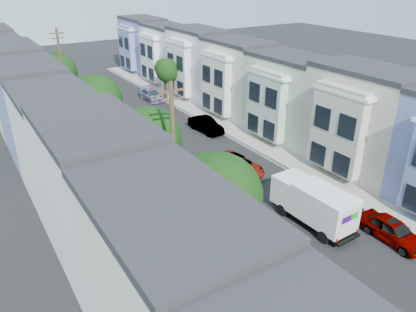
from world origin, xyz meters
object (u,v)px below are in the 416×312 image
at_px(tree_b, 217,197).
at_px(parked_right_d, 151,95).
at_px(tree_far_r, 167,71).
at_px(parked_right_b, 334,197).
at_px(tree_c, 147,141).
at_px(tree_d, 95,101).
at_px(utility_pole_near, 174,162).
at_px(utility_pole_far, 63,75).
at_px(lead_sedan, 239,165).
at_px(parked_left_c, 202,224).
at_px(fedex_truck, 313,203).
at_px(parked_left_d, 129,156).
at_px(parked_right_c, 206,125).
at_px(parked_left_b, 280,296).
at_px(parked_right_a, 393,230).
at_px(tree_e, 56,73).

distance_m(tree_b, parked_right_d, 34.66).
bearing_deg(tree_far_r, parked_right_b, -93.77).
relative_size(tree_c, parked_right_b, 1.62).
distance_m(tree_d, tree_far_r, 17.84).
xyz_separation_m(tree_far_r, utility_pole_near, (-13.19, -26.92, 1.38)).
relative_size(tree_c, utility_pole_far, 0.75).
distance_m(utility_pole_far, lead_sedan, 23.32).
xyz_separation_m(tree_b, lead_sedan, (8.56, 9.52, -4.36)).
bearing_deg(tree_b, tree_c, 90.00).
height_order(parked_left_c, parked_right_d, parked_right_d).
bearing_deg(fedex_truck, parked_right_b, 12.34).
bearing_deg(tree_c, parked_left_d, 79.36).
height_order(utility_pole_near, parked_right_c, utility_pole_near).
bearing_deg(parked_right_c, tree_b, -125.24).
height_order(tree_b, parked_right_d, tree_b).
height_order(parked_right_b, parked_right_c, parked_right_c).
distance_m(tree_b, parked_right_c, 22.45).
bearing_deg(utility_pole_near, tree_b, -90.02).
distance_m(lead_sedan, parked_left_b, 15.13).
xyz_separation_m(tree_c, parked_right_b, (11.20, -7.28, -4.40)).
xyz_separation_m(utility_pole_far, fedex_truck, (8.29, -30.04, -3.55)).
bearing_deg(parked_left_b, tree_b, 112.27).
bearing_deg(parked_right_a, utility_pole_near, 146.50).
bearing_deg(tree_c, tree_far_r, 60.12).
relative_size(fedex_truck, parked_right_b, 1.29).
bearing_deg(fedex_truck, parked_right_d, 83.38).
relative_size(tree_far_r, parked_right_a, 1.16).
relative_size(parked_right_b, parked_right_d, 1.02).
relative_size(tree_b, tree_d, 1.00).
height_order(tree_c, fedex_truck, tree_c).
height_order(tree_b, lead_sedan, tree_b).
height_order(tree_d, tree_e, tree_d).
relative_size(utility_pole_far, fedex_truck, 1.68).
distance_m(tree_e, lead_sedan, 26.47).
distance_m(tree_far_r, utility_pole_near, 30.01).
bearing_deg(tree_e, utility_pole_near, -90.00).
height_order(lead_sedan, parked_right_a, parked_right_a).
bearing_deg(utility_pole_far, lead_sedan, -68.06).
height_order(parked_left_d, parked_right_c, parked_right_c).
xyz_separation_m(tree_d, utility_pole_far, (0.00, 11.02, 0.11)).
bearing_deg(parked_right_d, parked_right_c, -92.43).
relative_size(tree_c, tree_far_r, 1.40).
xyz_separation_m(lead_sedan, parked_right_b, (2.64, -8.09, 0.05)).
bearing_deg(tree_e, parked_right_c, -53.75).
bearing_deg(tree_c, tree_d, 90.00).
xyz_separation_m(parked_left_b, parked_left_d, (0.00, 19.98, 0.04)).
xyz_separation_m(utility_pole_far, parked_right_b, (11.20, -29.33, -4.40)).
bearing_deg(parked_right_b, lead_sedan, 103.83).
bearing_deg(tree_far_r, parked_right_a, -93.25).
bearing_deg(parked_left_d, lead_sedan, -38.28).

